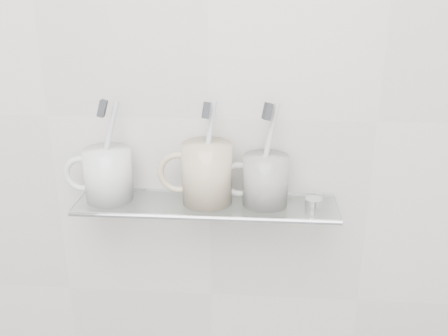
# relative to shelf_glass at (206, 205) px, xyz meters

# --- Properties ---
(wall_back) EXTENTS (2.50, 0.00, 2.50)m
(wall_back) POSITION_rel_shelf_glass_xyz_m (0.00, 0.06, 0.15)
(wall_back) COLOR beige
(wall_back) RESTS_ON ground
(shelf_glass) EXTENTS (0.50, 0.12, 0.01)m
(shelf_glass) POSITION_rel_shelf_glass_xyz_m (0.00, 0.00, 0.00)
(shelf_glass) COLOR silver
(shelf_glass) RESTS_ON wall_back
(shelf_rail) EXTENTS (0.50, 0.01, 0.01)m
(shelf_rail) POSITION_rel_shelf_glass_xyz_m (0.00, -0.06, 0.00)
(shelf_rail) COLOR silver
(shelf_rail) RESTS_ON shelf_glass
(bracket_left) EXTENTS (0.02, 0.03, 0.02)m
(bracket_left) POSITION_rel_shelf_glass_xyz_m (-0.21, 0.05, -0.01)
(bracket_left) COLOR silver
(bracket_left) RESTS_ON wall_back
(bracket_right) EXTENTS (0.02, 0.03, 0.02)m
(bracket_right) POSITION_rel_shelf_glass_xyz_m (0.21, 0.05, -0.01)
(bracket_right) COLOR silver
(bracket_right) RESTS_ON wall_back
(mug_left) EXTENTS (0.10, 0.10, 0.10)m
(mug_left) POSITION_rel_shelf_glass_xyz_m (-0.19, 0.00, 0.05)
(mug_left) COLOR white
(mug_left) RESTS_ON shelf_glass
(mug_left_handle) EXTENTS (0.07, 0.01, 0.07)m
(mug_left_handle) POSITION_rel_shelf_glass_xyz_m (-0.24, 0.00, 0.05)
(mug_left_handle) COLOR white
(mug_left_handle) RESTS_ON mug_left
(toothbrush_left) EXTENTS (0.06, 0.03, 0.19)m
(toothbrush_left) POSITION_rel_shelf_glass_xyz_m (-0.19, 0.00, 0.10)
(toothbrush_left) COLOR silver
(toothbrush_left) RESTS_ON mug_left
(bristles_left) EXTENTS (0.02, 0.03, 0.03)m
(bristles_left) POSITION_rel_shelf_glass_xyz_m (-0.19, 0.00, 0.19)
(bristles_left) COLOR #303337
(bristles_left) RESTS_ON toothbrush_left
(mug_center) EXTENTS (0.10, 0.10, 0.12)m
(mug_center) POSITION_rel_shelf_glass_xyz_m (0.00, 0.00, 0.06)
(mug_center) COLOR beige
(mug_center) RESTS_ON shelf_glass
(mug_center_handle) EXTENTS (0.08, 0.01, 0.08)m
(mug_center_handle) POSITION_rel_shelf_glass_xyz_m (-0.05, 0.00, 0.06)
(mug_center_handle) COLOR beige
(mug_center_handle) RESTS_ON mug_center
(toothbrush_center) EXTENTS (0.04, 0.06, 0.19)m
(toothbrush_center) POSITION_rel_shelf_glass_xyz_m (0.00, 0.00, 0.10)
(toothbrush_center) COLOR silver
(toothbrush_center) RESTS_ON mug_center
(bristles_center) EXTENTS (0.02, 0.03, 0.04)m
(bristles_center) POSITION_rel_shelf_glass_xyz_m (0.00, 0.00, 0.19)
(bristles_center) COLOR #303337
(bristles_center) RESTS_ON toothbrush_center
(mug_right) EXTENTS (0.11, 0.11, 0.10)m
(mug_right) POSITION_rel_shelf_glass_xyz_m (0.11, 0.00, 0.05)
(mug_right) COLOR white
(mug_right) RESTS_ON shelf_glass
(mug_right_handle) EXTENTS (0.07, 0.01, 0.07)m
(mug_right_handle) POSITION_rel_shelf_glass_xyz_m (0.06, 0.00, 0.05)
(mug_right_handle) COLOR white
(mug_right_handle) RESTS_ON mug_right
(toothbrush_right) EXTENTS (0.05, 0.04, 0.19)m
(toothbrush_right) POSITION_rel_shelf_glass_xyz_m (0.11, 0.00, 0.10)
(toothbrush_right) COLOR beige
(toothbrush_right) RESTS_ON mug_right
(bristles_right) EXTENTS (0.02, 0.03, 0.03)m
(bristles_right) POSITION_rel_shelf_glass_xyz_m (0.11, 0.00, 0.19)
(bristles_right) COLOR #303337
(bristles_right) RESTS_ON toothbrush_right
(chrome_cap) EXTENTS (0.03, 0.03, 0.01)m
(chrome_cap) POSITION_rel_shelf_glass_xyz_m (0.20, 0.00, 0.01)
(chrome_cap) COLOR silver
(chrome_cap) RESTS_ON shelf_glass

